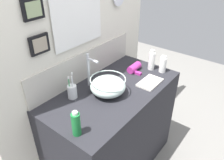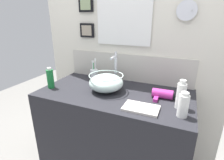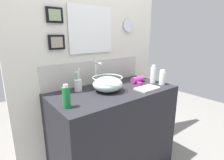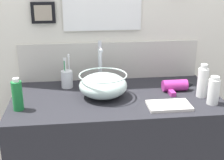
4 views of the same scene
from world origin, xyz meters
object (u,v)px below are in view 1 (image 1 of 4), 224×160
toothbrush_cup (72,91)px  spray_bottle (152,60)px  glass_bowl_sink (108,86)px  lotion_bottle (76,124)px  faucet (89,68)px  hand_towel (150,82)px  shampoo_bottle (163,64)px  hair_drier (135,67)px

toothbrush_cup → spray_bottle: 0.81m
glass_bowl_sink → lotion_bottle: (-0.46, -0.13, 0.01)m
glass_bowl_sink → spray_bottle: (0.57, -0.07, 0.02)m
faucet → toothbrush_cup: faucet is taller
faucet → hand_towel: faucet is taller
hand_towel → spray_bottle: bearing=27.8°
glass_bowl_sink → spray_bottle: spray_bottle is taller
faucet → hand_towel: bearing=-48.1°
glass_bowl_sink → shampoo_bottle: bearing=-16.6°
spray_bottle → hand_towel: (-0.23, -0.12, -0.08)m
toothbrush_cup → shampoo_bottle: size_ratio=1.34×
glass_bowl_sink → spray_bottle: 0.57m
toothbrush_cup → glass_bowl_sink: bearing=-39.9°
lotion_bottle → hair_drier: bearing=10.2°
hair_drier → lotion_bottle: 0.93m
faucet → glass_bowl_sink: bearing=-90.0°
faucet → hand_towel: (0.34, -0.38, -0.15)m
faucet → lotion_bottle: 0.56m
glass_bowl_sink → spray_bottle: size_ratio=1.41×
spray_bottle → shampoo_bottle: bearing=-79.1°
hand_towel → shampoo_bottle: bearing=3.3°
glass_bowl_sink → hair_drier: 0.45m
hair_drier → shampoo_bottle: size_ratio=1.22×
faucet → lotion_bottle: bearing=-145.5°
toothbrush_cup → faucet: bearing=3.0°
hair_drier → hand_towel: hair_drier is taller
hair_drier → toothbrush_cup: 0.68m
hair_drier → spray_bottle: (0.11, -0.10, 0.06)m
faucet → hair_drier: size_ratio=1.48×
glass_bowl_sink → hand_towel: 0.39m
glass_bowl_sink → shampoo_bottle: 0.61m
lotion_bottle → hand_towel: bearing=-4.3°
glass_bowl_sink → faucet: faucet is taller
shampoo_bottle → hand_towel: bearing=-176.7°
hair_drier → shampoo_bottle: shampoo_bottle is taller
shampoo_bottle → hand_towel: shampoo_bottle is taller
hair_drier → hand_towel: (-0.11, -0.22, -0.02)m
faucet → shampoo_bottle: bearing=-31.7°
hair_drier → spray_bottle: bearing=-42.5°
faucet → shampoo_bottle: 0.69m
shampoo_bottle → spray_bottle: bearing=100.9°
shampoo_bottle → hand_towel: (-0.25, -0.01, -0.07)m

